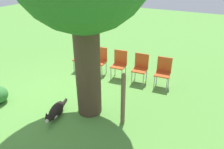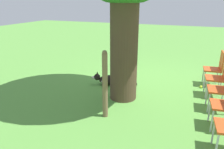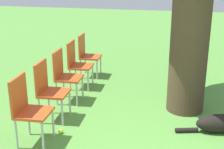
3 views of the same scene
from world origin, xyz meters
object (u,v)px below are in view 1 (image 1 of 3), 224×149
at_px(fence_post, 123,99).
at_px(tennis_ball, 85,74).
at_px(dog, 55,111).
at_px(red_chair_1, 100,59).
at_px(red_chair_3, 140,66).
at_px(red_chair_4, 163,71).
at_px(red_chair_0, 82,56).
at_px(red_chair_2, 119,63).

height_order(fence_post, tennis_ball, fence_post).
bearing_deg(dog, fence_post, 91.38).
distance_m(red_chair_1, red_chair_3, 1.45).
bearing_deg(dog, red_chair_4, 127.60).
height_order(red_chair_3, red_chair_4, same).
bearing_deg(red_chair_1, red_chair_3, 88.58).
relative_size(red_chair_3, tennis_ball, 13.66).
relative_size(red_chair_0, tennis_ball, 13.66).
bearing_deg(red_chair_1, red_chair_0, -91.42).
height_order(dog, red_chair_3, red_chair_3).
distance_m(red_chair_1, red_chair_2, 0.72).
bearing_deg(red_chair_4, red_chair_3, -91.42).
distance_m(dog, red_chair_2, 2.73).
height_order(fence_post, red_chair_0, fence_post).
bearing_deg(red_chair_0, dog, 15.93).
bearing_deg(red_chair_4, dog, -39.72).
height_order(red_chair_1, tennis_ball, red_chair_1).
relative_size(fence_post, red_chair_3, 1.42).
xyz_separation_m(red_chair_4, tennis_ball, (0.47, -2.57, -0.50)).
xyz_separation_m(fence_post, red_chair_0, (-2.04, -2.56, -0.14)).
xyz_separation_m(fence_post, red_chair_2, (-2.12, -1.12, -0.14)).
height_order(dog, tennis_ball, dog).
xyz_separation_m(red_chair_2, tennis_ball, (0.39, -1.13, -0.50)).
height_order(red_chair_2, red_chair_3, same).
xyz_separation_m(dog, red_chair_0, (-2.58, -0.97, 0.39)).
bearing_deg(red_chair_0, tennis_ball, 41.42).
relative_size(red_chair_0, red_chair_2, 1.00).
height_order(red_chair_0, red_chair_4, same).
xyz_separation_m(dog, red_chair_1, (-2.62, -0.24, 0.39)).
height_order(red_chair_0, red_chair_2, same).
xyz_separation_m(red_chair_1, red_chair_2, (-0.04, 0.72, 0.00)).
relative_size(dog, red_chair_0, 1.26).
bearing_deg(tennis_ball, red_chair_4, 100.31).
relative_size(red_chair_2, red_chair_3, 1.00).
xyz_separation_m(red_chair_0, tennis_ball, (0.31, 0.32, -0.50)).
bearing_deg(tennis_ball, dog, 15.90).
height_order(red_chair_1, red_chair_4, same).
bearing_deg(red_chair_3, dog, -28.63).
bearing_deg(red_chair_1, fence_post, 36.94).
distance_m(dog, tennis_ball, 2.36).
height_order(fence_post, red_chair_3, fence_post).
bearing_deg(red_chair_0, red_chair_3, 88.58).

